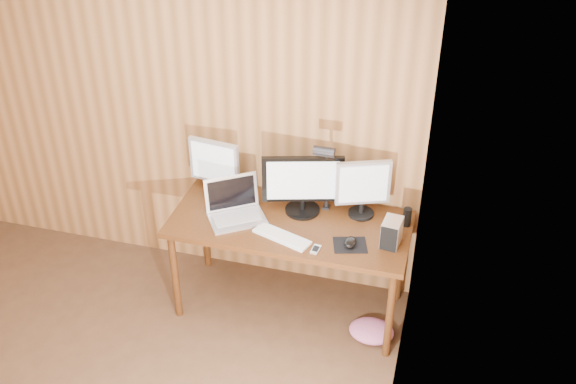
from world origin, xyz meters
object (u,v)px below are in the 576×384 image
at_px(monitor_left, 215,166).
at_px(laptop, 235,208).
at_px(monitor_center, 303,184).
at_px(monitor_right, 363,187).
at_px(hard_drive, 392,233).
at_px(speaker, 407,217).
at_px(mouse, 350,242).
at_px(keyboard, 282,236).
at_px(desk_lamp, 325,168).
at_px(phone, 316,249).
at_px(desk, 293,230).

xyz_separation_m(monitor_left, laptop, (0.22, -0.23, -0.16)).
xyz_separation_m(monitor_center, monitor_right, (0.39, 0.06, 0.00)).
height_order(hard_drive, speaker, hard_drive).
xyz_separation_m(laptop, mouse, (0.81, -0.12, -0.04)).
relative_size(keyboard, desk_lamp, 0.69).
xyz_separation_m(keyboard, desk_lamp, (0.20, 0.33, 0.35)).
distance_m(phone, speaker, 0.67).
bearing_deg(desk_lamp, laptop, 178.87).
bearing_deg(monitor_center, keyboard, -115.50).
bearing_deg(laptop, mouse, -42.52).
bearing_deg(keyboard, monitor_left, 165.95).
distance_m(monitor_right, mouse, 0.40).
bearing_deg(phone, desk, 132.83).
bearing_deg(mouse, phone, -166.38).
bearing_deg(laptop, monitor_right, -18.23).
bearing_deg(monitor_center, mouse, -53.05).
xyz_separation_m(keyboard, speaker, (0.76, 0.35, 0.06)).
distance_m(monitor_left, monitor_right, 1.04).
xyz_separation_m(monitor_right, laptop, (-0.82, -0.23, -0.16)).
distance_m(keyboard, desk_lamp, 0.53).
height_order(monitor_center, speaker, monitor_center).
height_order(keyboard, desk_lamp, desk_lamp).
distance_m(monitor_center, phone, 0.49).
bearing_deg(laptop, monitor_center, -12.33).
relative_size(speaker, desk_lamp, 0.22).
height_order(monitor_left, monitor_right, monitor_left).
xyz_separation_m(monitor_right, keyboard, (-0.45, -0.39, -0.21)).
height_order(monitor_right, laptop, monitor_right).
bearing_deg(speaker, keyboard, -155.36).
relative_size(monitor_right, laptop, 0.90).
height_order(monitor_left, keyboard, monitor_left).
height_order(monitor_right, keyboard, monitor_right).
height_order(keyboard, speaker, speaker).
relative_size(monitor_center, mouse, 4.56).
xyz_separation_m(monitor_left, speaker, (1.35, -0.04, -0.16)).
height_order(desk, mouse, mouse).
bearing_deg(speaker, monitor_left, 178.28).
relative_size(desk, phone, 16.36).
height_order(monitor_left, mouse, monitor_left).
distance_m(monitor_right, speaker, 0.35).
bearing_deg(hard_drive, mouse, -155.13).
relative_size(monitor_right, speaker, 3.13).
bearing_deg(mouse, speaker, 30.17).
bearing_deg(laptop, monitor_left, 99.37).
xyz_separation_m(desk, monitor_center, (0.05, 0.07, 0.34)).
relative_size(desk, speaker, 12.13).
height_order(mouse, phone, mouse).
bearing_deg(monitor_center, hard_drive, -34.25).
distance_m(keyboard, speaker, 0.84).
bearing_deg(keyboard, mouse, 23.94).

